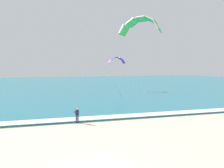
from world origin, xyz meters
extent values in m
cube|color=teal|center=(0.00, 73.34, 0.10)|extent=(200.00, 120.00, 0.20)
cube|color=white|center=(0.00, 14.34, 0.22)|extent=(200.00, 2.16, 0.04)
ellipsoid|color=#239EC6|center=(0.98, 13.36, 0.03)|extent=(0.81, 1.47, 0.05)
cube|color=black|center=(0.98, 13.61, 0.07)|extent=(0.17, 0.10, 0.04)
cube|color=black|center=(0.98, 13.12, 0.07)|extent=(0.17, 0.10, 0.04)
cylinder|color=#191E38|center=(0.88, 13.34, 0.42)|extent=(0.14, 0.14, 0.84)
cylinder|color=#191E38|center=(1.07, 13.39, 0.42)|extent=(0.14, 0.14, 0.84)
cube|color=#191E38|center=(0.98, 13.36, 1.14)|extent=(0.38, 0.29, 0.60)
sphere|color=beige|center=(0.98, 13.36, 1.58)|extent=(0.22, 0.22, 0.22)
cylinder|color=#191E38|center=(0.76, 13.47, 1.19)|extent=(0.23, 0.51, 0.22)
cylinder|color=#191E38|center=(1.11, 13.57, 1.19)|extent=(0.23, 0.51, 0.22)
cylinder|color=black|center=(0.87, 13.73, 1.19)|extent=(0.54, 0.19, 0.04)
cube|color=#3F3F42|center=(0.94, 13.48, 0.92)|extent=(0.14, 0.11, 0.10)
cube|color=green|center=(12.75, 17.03, 11.61)|extent=(1.46, 1.81, 1.66)
cube|color=white|center=(12.30, 16.76, 11.86)|extent=(0.68, 0.96, 1.35)
cube|color=green|center=(12.42, 18.33, 12.66)|extent=(1.76, 2.04, 1.29)
cube|color=white|center=(11.97, 18.06, 12.91)|extent=(0.91, 1.30, 0.87)
cube|color=green|center=(11.68, 19.81, 13.04)|extent=(1.91, 2.01, 0.63)
cube|color=white|center=(11.24, 19.54, 13.29)|extent=(0.98, 1.41, 0.21)
cube|color=green|center=(10.71, 21.15, 12.66)|extent=(1.88, 1.76, 1.29)
cube|color=white|center=(10.27, 20.88, 12.91)|extent=(0.88, 1.29, 0.87)
cube|color=green|center=(9.73, 22.05, 11.61)|extent=(1.71, 1.26, 1.66)
cube|color=white|center=(9.28, 21.78, 11.86)|extent=(0.65, 0.91, 1.35)
cylinder|color=#B2B2B7|center=(6.91, 15.38, 6.40)|extent=(11.69, 3.33, 10.42)
cylinder|color=#B2B2B7|center=(5.40, 17.89, 6.40)|extent=(8.67, 8.34, 10.42)
cube|color=purple|center=(19.57, 48.55, 7.42)|extent=(1.06, 1.06, 1.08)
cube|color=white|center=(19.67, 48.16, 7.52)|extent=(0.72, 0.32, 0.94)
cube|color=purple|center=(18.66, 48.43, 8.21)|extent=(1.31, 1.15, 0.76)
cube|color=white|center=(18.76, 48.04, 8.31)|extent=(1.01, 0.40, 0.60)
cube|color=purple|center=(17.51, 48.17, 8.49)|extent=(1.32, 1.18, 0.27)
cube|color=white|center=(17.61, 47.78, 8.59)|extent=(1.07, 0.42, 0.12)
cube|color=purple|center=(16.38, 47.84, 8.21)|extent=(1.21, 1.15, 0.76)
cube|color=white|center=(16.48, 47.45, 8.31)|extent=(0.99, 0.38, 0.60)
cube|color=purple|center=(15.52, 47.51, 7.42)|extent=(0.87, 1.08, 1.08)
cube|color=white|center=(15.62, 47.12, 7.52)|extent=(0.70, 0.30, 0.94)
camera|label=1|loc=(-4.02, -14.63, 6.28)|focal=41.29mm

